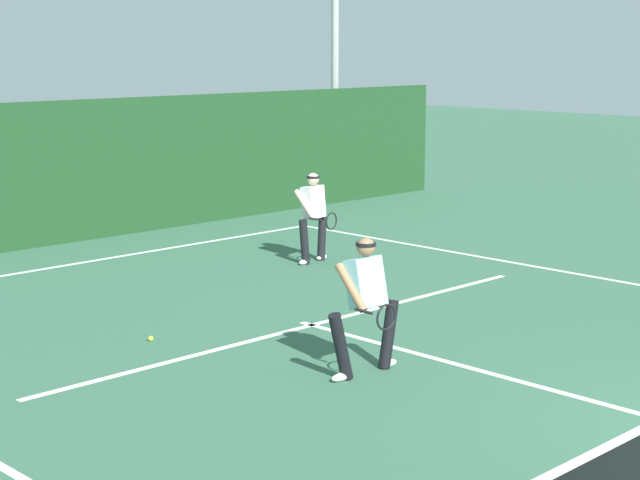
% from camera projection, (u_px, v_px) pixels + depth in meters
% --- Properties ---
extents(court_line_baseline_far, '(10.50, 0.10, 0.01)m').
position_uv_depth(court_line_baseline_far, '(81.00, 263.00, 17.88)').
color(court_line_baseline_far, white).
rests_on(court_line_baseline_far, ground_plane).
extents(court_line_service, '(8.56, 0.10, 0.01)m').
position_uv_depth(court_line_service, '(312.00, 325.00, 13.93)').
color(court_line_service, white).
rests_on(court_line_service, ground_plane).
extents(court_line_centre, '(0.10, 6.40, 0.01)m').
position_uv_depth(court_line_centre, '(497.00, 375.00, 11.82)').
color(court_line_centre, white).
rests_on(court_line_centre, ground_plane).
extents(player_near, '(1.07, 0.84, 1.57)m').
position_uv_depth(player_near, '(366.00, 300.00, 11.71)').
color(player_near, black).
rests_on(player_near, ground_plane).
extents(player_far, '(0.75, 0.85, 1.54)m').
position_uv_depth(player_far, '(314.00, 214.00, 17.77)').
color(player_far, black).
rests_on(player_far, ground_plane).
extents(tennis_ball, '(0.07, 0.07, 0.07)m').
position_uv_depth(tennis_ball, '(151.00, 339.00, 13.18)').
color(tennis_ball, '#D1E033').
rests_on(tennis_ball, ground_plane).
extents(back_fence_windscreen, '(22.29, 0.12, 2.65)m').
position_uv_depth(back_fence_windscreen, '(24.00, 176.00, 18.89)').
color(back_fence_windscreen, '#1A401F').
rests_on(back_fence_windscreen, ground_plane).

